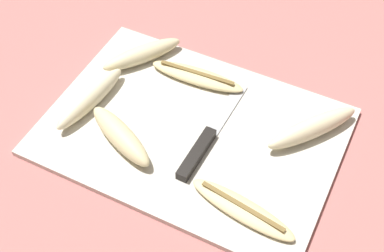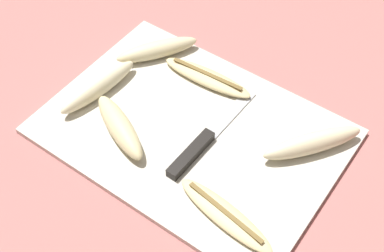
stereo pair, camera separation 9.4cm
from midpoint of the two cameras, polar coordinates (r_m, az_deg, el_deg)
The scene contains 9 objects.
ground_plane at distance 0.96m, azimuth -2.81°, elevation -1.00°, with size 4.00×4.00×0.00m, color #B76B66.
cutting_board at distance 0.95m, azimuth -2.82°, elevation -0.78°, with size 0.51×0.37×0.01m.
knife at distance 0.92m, azimuth -1.82°, elevation -2.26°, with size 0.03×0.24×0.02m.
banana_pale_long at distance 0.94m, azimuth 9.96°, elevation -0.37°, with size 0.14×0.17×0.04m.
banana_bright_far at distance 1.00m, azimuth -13.48°, elevation 2.75°, with size 0.06×0.18×0.04m.
banana_ripe_center at distance 0.85m, azimuth 2.19°, elevation -9.06°, with size 0.19×0.07×0.02m.
banana_soft_right at distance 0.93m, azimuth -10.52°, elevation -1.20°, with size 0.16×0.10×0.04m.
banana_mellow_near at distance 1.02m, azimuth -2.10°, elevation 5.17°, with size 0.19×0.05×0.02m.
banana_cream_curved at distance 1.06m, azimuth -7.89°, elevation 7.45°, with size 0.12×0.16×0.03m.
Camera 1 is at (0.27, -0.53, 0.75)m, focal length 50.00 mm.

